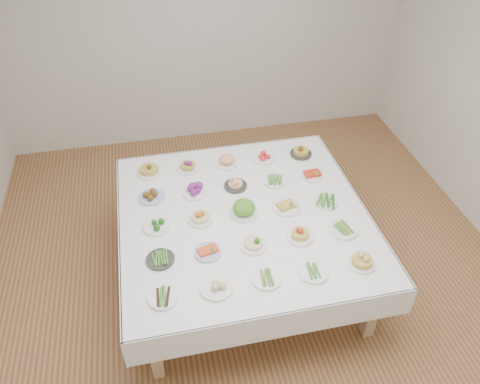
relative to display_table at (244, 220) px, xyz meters
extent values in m
plane|color=#A16D43|center=(0.06, 0.04, -0.68)|extent=(5.00, 5.00, 0.00)
cube|color=silver|center=(0.06, 2.54, 0.72)|extent=(5.00, 0.02, 2.80)
cube|color=white|center=(0.00, 0.00, 0.04)|extent=(2.11, 2.11, 0.06)
cube|color=white|center=(0.00, 1.06, -0.07)|extent=(2.13, 0.02, 0.28)
cube|color=white|center=(0.00, -1.06, -0.07)|extent=(2.13, 0.02, 0.28)
cube|color=white|center=(1.06, 0.00, -0.07)|extent=(0.01, 2.13, 0.28)
cube|color=white|center=(-1.06, 0.00, -0.07)|extent=(0.02, 2.13, 0.28)
cube|color=tan|center=(-0.88, -0.88, -0.34)|extent=(0.09, 0.09, 0.69)
cube|color=tan|center=(0.88, -0.88, -0.34)|extent=(0.09, 0.09, 0.69)
cube|color=tan|center=(-0.88, 0.88, -0.34)|extent=(0.09, 0.09, 0.69)
cube|color=tan|center=(0.88, 0.88, -0.34)|extent=(0.09, 0.09, 0.69)
cylinder|color=white|center=(-0.76, -0.76, 0.08)|extent=(0.21, 0.21, 0.02)
cylinder|color=white|center=(-0.37, -0.75, 0.08)|extent=(0.24, 0.24, 0.02)
cylinder|color=white|center=(0.01, -0.74, 0.08)|extent=(0.22, 0.22, 0.02)
cylinder|color=white|center=(0.37, -0.75, 0.08)|extent=(0.22, 0.22, 0.02)
cylinder|color=white|center=(0.76, -0.75, 0.08)|extent=(0.21, 0.21, 0.02)
cylinder|color=#2D2B28|center=(-0.74, -0.38, 0.08)|extent=(0.22, 0.22, 0.02)
cylinder|color=#4C66B2|center=(-0.37, -0.38, 0.08)|extent=(0.21, 0.21, 0.02)
cylinder|color=white|center=(-0.01, -0.39, 0.08)|extent=(0.21, 0.21, 0.02)
cylinder|color=white|center=(0.39, -0.37, 0.08)|extent=(0.21, 0.21, 0.02)
cylinder|color=white|center=(0.76, -0.37, 0.08)|extent=(0.24, 0.24, 0.02)
cylinder|color=white|center=(-0.75, 0.00, 0.08)|extent=(0.23, 0.23, 0.02)
cylinder|color=white|center=(-0.37, 0.01, 0.08)|extent=(0.21, 0.21, 0.02)
cylinder|color=white|center=(0.00, 0.00, 0.08)|extent=(0.24, 0.24, 0.02)
cylinder|color=white|center=(0.38, 0.00, 0.08)|extent=(0.24, 0.24, 0.02)
cylinder|color=white|center=(0.75, -0.01, 0.08)|extent=(0.21, 0.21, 0.02)
cylinder|color=#4C66B2|center=(-0.76, 0.39, 0.08)|extent=(0.23, 0.23, 0.02)
cylinder|color=white|center=(-0.37, 0.37, 0.08)|extent=(0.22, 0.22, 0.02)
cylinder|color=#2D2B28|center=(0.01, 0.38, 0.08)|extent=(0.21, 0.21, 0.02)
cylinder|color=white|center=(0.38, 0.38, 0.08)|extent=(0.22, 0.22, 0.02)
cylinder|color=white|center=(0.75, 0.38, 0.08)|extent=(0.20, 0.20, 0.02)
cylinder|color=white|center=(-0.75, 0.76, 0.08)|extent=(0.23, 0.23, 0.02)
cylinder|color=white|center=(-0.39, 0.74, 0.08)|extent=(0.20, 0.20, 0.02)
cylinder|color=white|center=(0.00, 0.75, 0.08)|extent=(0.22, 0.22, 0.02)
cylinder|color=white|center=(0.37, 0.75, 0.08)|extent=(0.22, 0.22, 0.02)
cylinder|color=#2D2B28|center=(0.76, 0.75, 0.08)|extent=(0.21, 0.21, 0.02)
camera|label=1|loc=(-0.66, -2.91, 2.78)|focal=35.00mm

